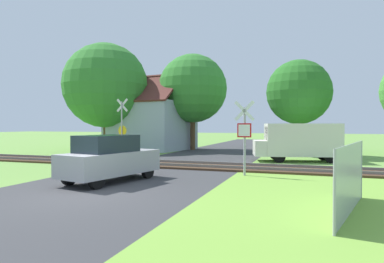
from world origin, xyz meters
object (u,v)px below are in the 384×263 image
(stop_sign_near, at_px, (244,133))
(tree_left, at_px, (106,86))
(house, at_px, (151,124))
(tree_right, at_px, (299,92))
(mail_truck, at_px, (299,141))
(tree_center, at_px, (193,89))
(fence_panel, at_px, (351,179))
(crossing_sign_far, at_px, (122,126))
(parked_car, at_px, (110,158))

(stop_sign_near, height_order, tree_left, tree_left)
(house, height_order, tree_left, tree_left)
(tree_right, bearing_deg, stop_sign_near, -100.17)
(house, relative_size, tree_right, 1.12)
(tree_right, xyz_separation_m, mail_truck, (0.13, -4.07, -3.22))
(tree_center, xyz_separation_m, fence_panel, (10.44, -18.75, -4.43))
(stop_sign_near, relative_size, house, 0.42)
(crossing_sign_far, relative_size, fence_panel, 0.95)
(tree_right, bearing_deg, tree_left, 179.81)
(crossing_sign_far, height_order, tree_right, tree_right)
(crossing_sign_far, distance_m, fence_panel, 16.12)
(house, bearing_deg, tree_right, -0.82)
(stop_sign_near, bearing_deg, tree_center, -61.48)
(crossing_sign_far, bearing_deg, fence_panel, -32.78)
(stop_sign_near, distance_m, parked_car, 5.67)
(crossing_sign_far, relative_size, parked_car, 0.91)
(stop_sign_near, relative_size, tree_center, 0.39)
(tree_left, bearing_deg, fence_panel, -42.78)
(tree_left, xyz_separation_m, fence_panel, (17.39, -16.09, -4.65))
(tree_left, bearing_deg, tree_right, -0.19)
(parked_car, bearing_deg, house, 123.10)
(tree_left, distance_m, mail_truck, 16.95)
(tree_right, height_order, fence_panel, tree_right)
(parked_car, bearing_deg, stop_sign_near, 48.11)
(crossing_sign_far, relative_size, tree_center, 0.47)
(house, bearing_deg, stop_sign_near, -41.55)
(mail_truck, bearing_deg, fence_panel, 173.80)
(house, height_order, fence_panel, house)
(crossing_sign_far, xyz_separation_m, tree_right, (10.74, 5.79, 2.34))
(stop_sign_near, distance_m, tree_center, 15.48)
(house, xyz_separation_m, parked_car, (6.03, -16.13, -1.36))
(stop_sign_near, distance_m, tree_left, 17.90)
(house, xyz_separation_m, fence_panel, (14.14, -18.22, -1.40))
(tree_center, height_order, fence_panel, tree_center)
(tree_right, distance_m, parked_car, 15.79)
(parked_car, distance_m, fence_panel, 8.38)
(tree_center, distance_m, mail_truck, 11.92)
(tree_left, xyz_separation_m, mail_truck, (15.88, -4.12, -4.26))
(tree_left, distance_m, parked_car, 17.42)
(house, relative_size, tree_left, 0.83)
(tree_center, distance_m, parked_car, 17.39)
(house, height_order, tree_right, tree_right)
(crossing_sign_far, bearing_deg, tree_left, 137.45)
(crossing_sign_far, height_order, house, house)
(crossing_sign_far, bearing_deg, house, 109.31)
(tree_center, bearing_deg, stop_sign_near, -62.86)
(house, bearing_deg, fence_panel, -43.11)
(fence_panel, bearing_deg, house, 51.80)
(stop_sign_near, xyz_separation_m, tree_center, (-6.88, 13.42, 3.47))
(tree_left, height_order, parked_car, tree_left)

